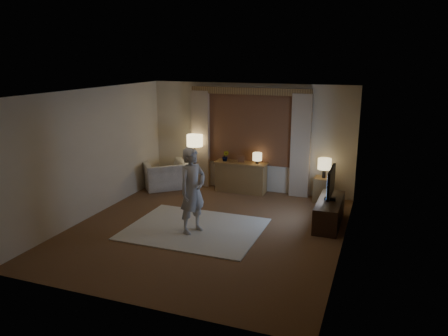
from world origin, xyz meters
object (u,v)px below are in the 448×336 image
at_px(tv_stand, 329,212).
at_px(sideboard, 241,178).
at_px(armchair, 165,175).
at_px(person, 192,191).
at_px(side_table, 323,190).

bearing_deg(tv_stand, sideboard, 148.25).
xyz_separation_m(armchair, person, (1.82, -2.36, 0.48)).
relative_size(armchair, tv_stand, 0.74).
relative_size(tv_stand, person, 0.87).
xyz_separation_m(side_table, person, (-2.02, -2.67, 0.54)).
xyz_separation_m(side_table, tv_stand, (0.31, -1.36, -0.03)).
bearing_deg(side_table, armchair, -175.35).
bearing_deg(sideboard, side_table, -1.45).
relative_size(armchair, side_table, 1.85).
bearing_deg(tv_stand, person, -150.76).
bearing_deg(tv_stand, side_table, 102.89).
bearing_deg(person, tv_stand, -36.65).
distance_m(side_table, person, 3.39).
bearing_deg(person, side_table, -12.99).
bearing_deg(person, sideboard, 23.15).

